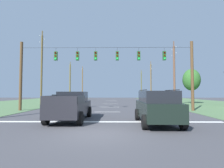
# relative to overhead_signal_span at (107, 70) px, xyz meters

# --- Properties ---
(ground_plane) EXTENTS (120.00, 120.00, 0.00)m
(ground_plane) POSITION_rel_overhead_signal_span_xyz_m (0.14, -10.47, -4.21)
(ground_plane) COLOR #3D3D42
(stop_bar_stripe) EXTENTS (15.31, 0.45, 0.01)m
(stop_bar_stripe) POSITION_rel_overhead_signal_span_xyz_m (0.14, -7.14, -4.21)
(stop_bar_stripe) COLOR white
(stop_bar_stripe) RESTS_ON ground
(lane_dash_0) EXTENTS (2.50, 0.15, 0.01)m
(lane_dash_0) POSITION_rel_overhead_signal_span_xyz_m (0.14, -1.14, -4.21)
(lane_dash_0) COLOR white
(lane_dash_0) RESTS_ON ground
(lane_dash_1) EXTENTS (2.50, 0.15, 0.01)m
(lane_dash_1) POSITION_rel_overhead_signal_span_xyz_m (0.14, 4.86, -4.21)
(lane_dash_1) COLOR white
(lane_dash_1) RESTS_ON ground
(lane_dash_2) EXTENTS (2.50, 0.15, 0.01)m
(lane_dash_2) POSITION_rel_overhead_signal_span_xyz_m (0.14, 11.66, -4.21)
(lane_dash_2) COLOR white
(lane_dash_2) RESTS_ON ground
(lane_dash_3) EXTENTS (2.50, 0.15, 0.01)m
(lane_dash_3) POSITION_rel_overhead_signal_span_xyz_m (0.14, 21.71, -4.21)
(lane_dash_3) COLOR white
(lane_dash_3) RESTS_ON ground
(lane_dash_4) EXTENTS (2.50, 0.15, 0.01)m
(lane_dash_4) POSITION_rel_overhead_signal_span_xyz_m (0.14, 25.99, -4.21)
(lane_dash_4) COLOR white
(lane_dash_4) RESTS_ON ground
(overhead_signal_span) EXTENTS (18.30, 0.31, 7.28)m
(overhead_signal_span) POSITION_rel_overhead_signal_span_xyz_m (0.00, 0.00, 0.00)
(overhead_signal_span) COLOR #503923
(overhead_signal_span) RESTS_ON ground
(pickup_truck) EXTENTS (2.29, 5.41, 1.95)m
(pickup_truck) POSITION_rel_overhead_signal_span_xyz_m (-2.16, -6.46, -3.24)
(pickup_truck) COLOR black
(pickup_truck) RESTS_ON ground
(suv_black) EXTENTS (2.25, 4.82, 2.05)m
(suv_black) POSITION_rel_overhead_signal_span_xyz_m (3.35, -8.01, -3.15)
(suv_black) COLOR black
(suv_black) RESTS_ON ground
(distant_car_crossing_white) EXTENTS (4.33, 2.08, 1.52)m
(distant_car_crossing_white) POSITION_rel_overhead_signal_span_xyz_m (-10.35, 17.09, -3.42)
(distant_car_crossing_white) COLOR silver
(distant_car_crossing_white) RESTS_ON ground
(utility_pole_mid_right) EXTENTS (0.30, 1.99, 9.33)m
(utility_pole_mid_right) POSITION_rel_overhead_signal_span_xyz_m (9.47, 7.20, 0.39)
(utility_pole_mid_right) COLOR brown
(utility_pole_mid_right) RESTS_ON ground
(utility_pole_far_right) EXTENTS (0.34, 1.82, 9.53)m
(utility_pole_far_right) POSITION_rel_overhead_signal_span_xyz_m (9.71, 25.05, 0.43)
(utility_pole_far_right) COLOR brown
(utility_pole_far_right) RESTS_ON ground
(utility_pole_near_left) EXTENTS (0.28, 1.62, 9.39)m
(utility_pole_near_left) POSITION_rel_overhead_signal_span_xyz_m (9.65, 40.24, 0.36)
(utility_pole_near_left) COLOR brown
(utility_pole_near_left) RESTS_ON ground
(utility_pole_far_left) EXTENTS (0.26, 1.86, 10.84)m
(utility_pole_far_left) POSITION_rel_overhead_signal_span_xyz_m (-9.60, 6.75, 1.22)
(utility_pole_far_left) COLOR brown
(utility_pole_far_left) RESTS_ON ground
(utility_pole_distant_right) EXTENTS (0.32, 1.74, 9.48)m
(utility_pole_distant_right) POSITION_rel_overhead_signal_span_xyz_m (-10.03, 25.15, 0.35)
(utility_pole_distant_right) COLOR brown
(utility_pole_distant_right) RESTS_ON ground
(utility_pole_distant_left) EXTENTS (0.30, 1.89, 10.61)m
(utility_pole_distant_left) POSITION_rel_overhead_signal_span_xyz_m (-9.67, 40.27, 0.90)
(utility_pole_distant_left) COLOR brown
(utility_pole_distant_left) RESTS_ON ground
(tree_roadside_right) EXTENTS (2.90, 2.90, 5.92)m
(tree_roadside_right) POSITION_rel_overhead_signal_span_xyz_m (13.99, 12.06, -0.15)
(tree_roadside_right) COLOR brown
(tree_roadside_right) RESTS_ON ground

